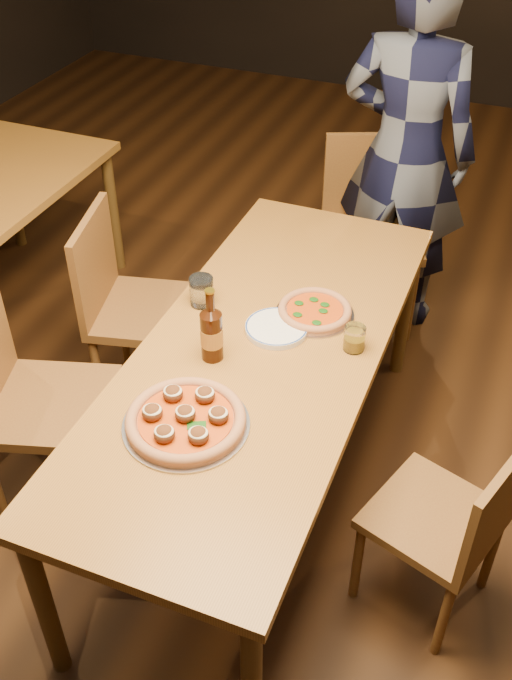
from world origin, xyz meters
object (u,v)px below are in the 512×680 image
at_px(chair_main_e, 434,516).
at_px(amber_glass, 354,338).
at_px(diner, 406,153).
at_px(plate_stack, 277,328).
at_px(chair_main_sw, 147,310).
at_px(chair_end, 371,237).
at_px(table_main, 261,363).
at_px(water_glass, 202,291).
at_px(pizza_meatball, 186,419).
at_px(chair_main_nw, 49,403).
at_px(pizza_margherita, 315,311).
at_px(beer_bottle, 212,335).

relative_size(chair_main_e, amber_glass, 9.02).
bearing_deg(diner, plate_stack, 86.24).
relative_size(chair_main_sw, chair_end, 0.98).
bearing_deg(table_main, water_glass, 151.92).
bearing_deg(plate_stack, chair_end, 87.13).
height_order(table_main, amber_glass, amber_glass).
height_order(chair_main_sw, chair_end, chair_end).
relative_size(table_main, water_glass, 17.84).
xyz_separation_m(chair_main_sw, diner, (0.84, 1.05, 0.42)).
bearing_deg(chair_main_sw, table_main, -131.98).
height_order(chair_main_e, chair_end, chair_end).
bearing_deg(amber_glass, chair_main_sw, 165.26).
distance_m(chair_main_e, pizza_meatball, 0.88).
bearing_deg(chair_main_sw, pizza_meatball, -156.94).
xyz_separation_m(chair_end, plate_stack, (-0.06, -1.19, 0.28)).
xyz_separation_m(chair_main_nw, diner, (0.90, 1.71, 0.41)).
bearing_deg(chair_end, amber_glass, -102.22).
xyz_separation_m(chair_end, amber_glass, (0.22, -1.18, 0.31)).
bearing_deg(pizza_meatball, plate_stack, 80.27).
bearing_deg(chair_main_nw, pizza_meatball, -120.12).
distance_m(table_main, chair_main_e, 0.78).
xyz_separation_m(chair_end, pizza_margherita, (0.04, -1.05, 0.28)).
relative_size(table_main, chair_main_nw, 2.08).
xyz_separation_m(table_main, chair_main_nw, (-0.73, -0.29, -0.20)).
bearing_deg(table_main, chair_main_e, -17.87).
xyz_separation_m(chair_end, diner, (0.09, 0.13, 0.40)).
height_order(chair_main_nw, chair_main_sw, chair_main_nw).
bearing_deg(chair_main_nw, amber_glass, -85.84).
distance_m(chair_main_sw, pizza_meatball, 1.05).
bearing_deg(table_main, pizza_margherita, 65.40).
bearing_deg(chair_main_nw, chair_main_sw, -21.91).
height_order(chair_end, plate_stack, chair_end).
distance_m(beer_bottle, water_glass, 0.32).
height_order(pizza_meatball, pizza_margherita, pizza_meatball).
distance_m(chair_main_e, chair_end, 1.64).
xyz_separation_m(chair_main_e, diner, (-0.53, 1.65, 0.47)).
xyz_separation_m(table_main, chair_main_e, (0.70, -0.23, -0.26)).
height_order(pizza_meatball, amber_glass, amber_glass).
bearing_deg(beer_bottle, water_glass, 121.29).
bearing_deg(beer_bottle, plate_stack, 54.86).
xyz_separation_m(pizza_meatball, diner, (0.25, 1.86, 0.11)).
bearing_deg(chair_main_sw, plate_stack, -124.06).
bearing_deg(beer_bottle, chair_main_nw, -163.18).
bearing_deg(chair_main_e, amber_glass, -111.48).
relative_size(chair_main_e, plate_stack, 3.71).
relative_size(pizza_meatball, pizza_margherita, 1.37).
xyz_separation_m(pizza_margherita, diner, (0.06, 1.17, 0.12)).
xyz_separation_m(chair_main_nw, pizza_meatball, (0.65, -0.15, 0.30)).
distance_m(pizza_meatball, diner, 1.88).
bearing_deg(chair_main_nw, chair_main_e, -104.52).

